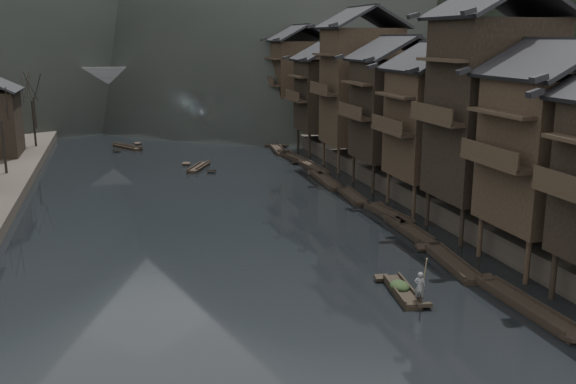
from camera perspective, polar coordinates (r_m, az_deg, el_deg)
name	(u,v)px	position (r m, az deg, el deg)	size (l,w,h in m)	color
water	(262,287)	(35.46, -2.37, -8.43)	(300.00, 300.00, 0.00)	black
right_bank	(461,138)	(84.43, 15.11, 4.65)	(40.00, 200.00, 1.80)	#2D2823
stilt_houses	(404,88)	(57.43, 10.28, 9.11)	(9.00, 67.60, 16.90)	black
moored_sampans	(328,179)	(60.86, 3.60, 1.12)	(2.88, 69.75, 0.47)	black
midriver_boats	(159,156)	(74.50, -11.39, 3.18)	(10.17, 20.43, 0.44)	black
stone_bridge	(161,91)	(104.67, -11.25, 8.81)	(40.00, 6.00, 9.00)	#4C4C4F
hero_sampan	(402,291)	(34.91, 10.07, -8.64)	(1.51, 4.66, 0.43)	black
cargo_heap	(400,280)	(34.88, 9.91, -7.72)	(1.01, 1.33, 0.61)	black
boatman	(420,283)	(33.29, 11.64, -7.91)	(0.59, 0.39, 1.62)	#5B5B5E
bamboo_pole	(426,236)	(32.58, 12.16, -3.87)	(0.06, 0.06, 3.90)	#8C7A51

